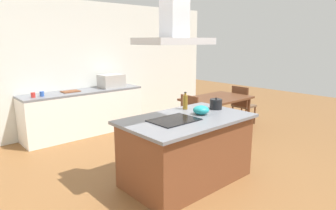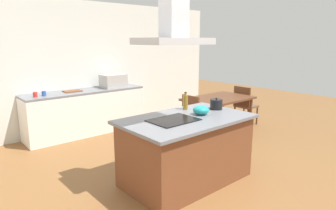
% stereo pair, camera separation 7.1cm
% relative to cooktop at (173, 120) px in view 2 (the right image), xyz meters
% --- Properties ---
extents(ground, '(16.00, 16.00, 0.00)m').
position_rel_cooktop_xyz_m(ground, '(0.23, 1.50, -0.91)').
color(ground, brown).
extents(wall_back, '(7.20, 0.10, 2.70)m').
position_rel_cooktop_xyz_m(wall_back, '(0.23, 3.25, 0.44)').
color(wall_back, silver).
rests_on(wall_back, ground).
extents(kitchen_island, '(1.76, 1.07, 0.90)m').
position_rel_cooktop_xyz_m(kitchen_island, '(0.23, 0.00, -0.45)').
color(kitchen_island, brown).
rests_on(kitchen_island, ground).
extents(cooktop, '(0.60, 0.44, 0.01)m').
position_rel_cooktop_xyz_m(cooktop, '(0.00, 0.00, 0.00)').
color(cooktop, black).
rests_on(cooktop, kitchen_island).
extents(tea_kettle, '(0.24, 0.18, 0.17)m').
position_rel_cooktop_xyz_m(tea_kettle, '(0.91, 0.06, 0.07)').
color(tea_kettle, black).
rests_on(tea_kettle, kitchen_island).
extents(olive_oil_bottle, '(0.07, 0.07, 0.26)m').
position_rel_cooktop_xyz_m(olive_oil_bottle, '(0.55, 0.36, 0.10)').
color(olive_oil_bottle, olive).
rests_on(olive_oil_bottle, kitchen_island).
extents(mixing_bowl, '(0.23, 0.23, 0.12)m').
position_rel_cooktop_xyz_m(mixing_bowl, '(0.50, -0.01, 0.06)').
color(mixing_bowl, teal).
rests_on(mixing_bowl, kitchen_island).
extents(back_counter, '(2.45, 0.62, 0.90)m').
position_rel_cooktop_xyz_m(back_counter, '(0.15, 2.88, -0.46)').
color(back_counter, white).
rests_on(back_counter, ground).
extents(countertop_microwave, '(0.50, 0.38, 0.28)m').
position_rel_cooktop_xyz_m(countertop_microwave, '(0.81, 2.88, 0.13)').
color(countertop_microwave, '#B2AFAA').
rests_on(countertop_microwave, back_counter).
extents(coffee_mug_red, '(0.08, 0.08, 0.09)m').
position_rel_cooktop_xyz_m(coffee_mug_red, '(-0.84, 2.81, 0.04)').
color(coffee_mug_red, red).
rests_on(coffee_mug_red, back_counter).
extents(coffee_mug_blue, '(0.08, 0.08, 0.09)m').
position_rel_cooktop_xyz_m(coffee_mug_blue, '(-0.68, 2.82, 0.04)').
color(coffee_mug_blue, '#2D56B2').
rests_on(coffee_mug_blue, back_counter).
extents(cutting_board, '(0.34, 0.24, 0.02)m').
position_rel_cooktop_xyz_m(cutting_board, '(-0.09, 2.93, 0.00)').
color(cutting_board, brown).
rests_on(cutting_board, back_counter).
extents(dining_table, '(1.40, 0.90, 0.75)m').
position_rel_cooktop_xyz_m(dining_table, '(2.23, 1.12, -0.24)').
color(dining_table, '#59331E').
rests_on(dining_table, ground).
extents(chair_at_right_end, '(0.42, 0.42, 0.89)m').
position_rel_cooktop_xyz_m(chair_at_right_end, '(3.15, 1.12, -0.40)').
color(chair_at_right_end, brown).
rests_on(chair_at_right_end, ground).
extents(chair_at_left_end, '(0.42, 0.42, 0.89)m').
position_rel_cooktop_xyz_m(chair_at_left_end, '(1.32, 1.12, -0.40)').
color(chair_at_left_end, brown).
rests_on(chair_at_left_end, ground).
extents(range_hood, '(0.90, 0.55, 0.78)m').
position_rel_cooktop_xyz_m(range_hood, '(-0.00, 0.00, 1.20)').
color(range_hood, '#ADADB2').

